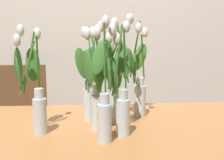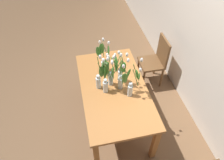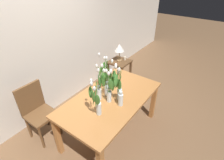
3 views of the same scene
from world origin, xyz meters
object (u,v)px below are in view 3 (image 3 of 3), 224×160
object	(u,v)px
dining_chair	(37,109)
table_lamp	(119,48)
tulip_vase_0	(119,93)
tulip_vase_1	(97,102)
tulip_vase_2	(107,82)
tulip_vase_3	(107,89)
tulip_vase_5	(106,78)
pillar_candle	(125,58)
tulip_vase_6	(100,88)
tulip_vase_4	(118,86)
side_table	(119,66)
dining_table	(111,102)

from	to	relation	value
dining_chair	table_lamp	size ratio (longest dim) A/B	2.34
tulip_vase_0	tulip_vase_1	bearing A→B (deg)	162.40
tulip_vase_2	tulip_vase_3	size ratio (longest dim) A/B	1.13
tulip_vase_2	tulip_vase_5	size ratio (longest dim) A/B	1.00
tulip_vase_1	pillar_candle	bearing A→B (deg)	22.09
dining_chair	pillar_candle	world-z (taller)	dining_chair
tulip_vase_2	tulip_vase_6	size ratio (longest dim) A/B	1.07
tulip_vase_0	tulip_vase_5	bearing A→B (deg)	61.23
tulip_vase_4	tulip_vase_5	size ratio (longest dim) A/B	0.96
tulip_vase_1	side_table	xyz separation A→B (m)	(1.77, 0.83, -0.52)
tulip_vase_1	tulip_vase_6	bearing A→B (deg)	30.93
tulip_vase_0	tulip_vase_6	distance (m)	0.29
dining_table	tulip_vase_1	world-z (taller)	tulip_vase_1
side_table	pillar_candle	world-z (taller)	pillar_candle
tulip_vase_0	dining_chair	world-z (taller)	tulip_vase_0
tulip_vase_3	tulip_vase_2	bearing A→B (deg)	40.02
tulip_vase_0	dining_chair	bearing A→B (deg)	120.04
tulip_vase_0	tulip_vase_3	size ratio (longest dim) A/B	1.11
dining_table	dining_chair	xyz separation A→B (m)	(-0.67, 0.91, -0.12)
tulip_vase_0	tulip_vase_2	xyz separation A→B (m)	(0.08, 0.27, 0.03)
tulip_vase_4	table_lamp	xyz separation A→B (m)	(1.38, 0.89, -0.12)
tulip_vase_1	tulip_vase_2	size ratio (longest dim) A/B	0.91
table_lamp	tulip_vase_3	bearing A→B (deg)	-151.90
tulip_vase_2	dining_chair	bearing A→B (deg)	130.78
tulip_vase_2	side_table	distance (m)	1.60
dining_table	tulip_vase_6	xyz separation A→B (m)	(-0.10, 0.10, 0.27)
tulip_vase_3	pillar_candle	world-z (taller)	tulip_vase_3
tulip_vase_4	dining_chair	xyz separation A→B (m)	(-0.69, 1.02, -0.45)
tulip_vase_2	tulip_vase_5	world-z (taller)	same
tulip_vase_1	tulip_vase_3	size ratio (longest dim) A/B	1.03
tulip_vase_4	side_table	world-z (taller)	tulip_vase_4
tulip_vase_5	side_table	world-z (taller)	tulip_vase_5
tulip_vase_5	pillar_candle	world-z (taller)	tulip_vase_5
tulip_vase_4	pillar_candle	size ratio (longest dim) A/B	7.57
tulip_vase_2	dining_table	bearing A→B (deg)	-109.03
dining_chair	pillar_candle	xyz separation A→B (m)	(2.19, -0.21, 0.06)
tulip_vase_4	tulip_vase_6	distance (m)	0.25
tulip_vase_3	dining_chair	bearing A→B (deg)	122.06
tulip_vase_3	side_table	bearing A→B (deg)	27.68
tulip_vase_6	dining_chair	bearing A→B (deg)	125.55
tulip_vase_6	side_table	distance (m)	1.69
dining_table	tulip_vase_1	distance (m)	0.50
tulip_vase_4	table_lamp	bearing A→B (deg)	32.79
tulip_vase_1	tulip_vase_4	distance (m)	0.41
tulip_vase_0	pillar_candle	world-z (taller)	tulip_vase_0
dining_table	tulip_vase_4	world-z (taller)	tulip_vase_4
tulip_vase_5	dining_table	bearing A→B (deg)	-128.98
tulip_vase_5	tulip_vase_4	bearing A→B (deg)	-115.99
tulip_vase_6	table_lamp	bearing A→B (deg)	24.39
tulip_vase_1	tulip_vase_4	size ratio (longest dim) A/B	0.95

